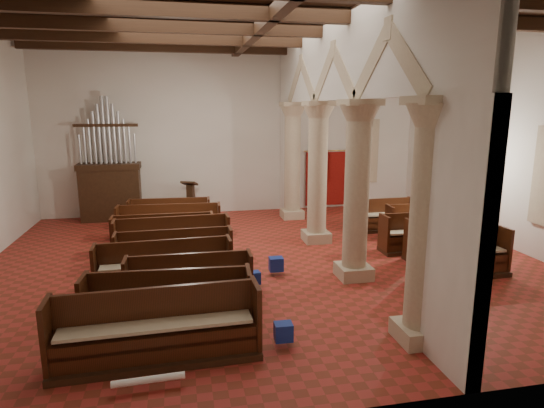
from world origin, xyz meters
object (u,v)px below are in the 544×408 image
(processional_banner, at_px, (351,195))
(aisle_pew_0, at_px, (462,260))
(lectern, at_px, (191,201))
(pipe_organ, at_px, (110,181))
(nave_pew_0, at_px, (158,338))

(processional_banner, bearing_deg, aisle_pew_0, -106.56)
(lectern, height_order, aisle_pew_0, lectern)
(lectern, distance_m, aisle_pew_0, 9.58)
(pipe_organ, xyz_separation_m, aisle_pew_0, (8.84, -7.40, -0.99))
(lectern, bearing_deg, pipe_organ, -157.86)
(aisle_pew_0, bearing_deg, processional_banner, 91.17)
(pipe_organ, bearing_deg, processional_banner, -8.38)
(lectern, height_order, nave_pew_0, lectern)
(pipe_organ, relative_size, nave_pew_0, 1.37)
(lectern, bearing_deg, aisle_pew_0, -28.12)
(pipe_organ, distance_m, aisle_pew_0, 11.57)
(lectern, bearing_deg, nave_pew_0, -72.08)
(processional_banner, bearing_deg, lectern, 147.38)
(lectern, distance_m, nave_pew_0, 9.79)
(lectern, xyz_separation_m, processional_banner, (5.68, -1.23, 0.26))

